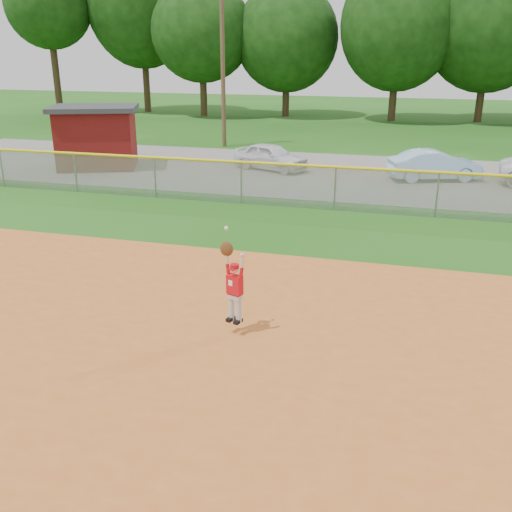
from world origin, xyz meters
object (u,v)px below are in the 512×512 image
at_px(car_white_a, 271,156).
at_px(ballplayer, 234,283).
at_px(utility_shed, 97,137).
at_px(car_blue, 435,165).

relative_size(car_white_a, ballplayer, 1.87).
bearing_deg(ballplayer, car_white_a, 101.58).
distance_m(car_white_a, utility_shed, 8.04).
distance_m(car_blue, utility_shed, 15.07).
distance_m(car_blue, ballplayer, 15.88).
bearing_deg(car_blue, utility_shed, 75.97).
height_order(car_blue, utility_shed, utility_shed).
distance_m(car_white_a, ballplayer, 16.01).
bearing_deg(utility_shed, car_white_a, 11.89).
bearing_deg(car_blue, ballplayer, 146.44).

